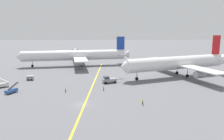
{
  "coord_description": "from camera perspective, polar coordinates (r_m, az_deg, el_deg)",
  "views": [
    {
      "loc": [
        6.18,
        -60.48,
        21.3
      ],
      "look_at": [
        9.04,
        29.53,
        4.0
      ],
      "focal_mm": 36.77,
      "sensor_mm": 36.0,
      "label": 1
    }
  ],
  "objects": [
    {
      "name": "ground_plane",
      "position": [
        64.42,
        -7.3,
        -8.53
      ],
      "size": [
        600.0,
        600.0,
        0.0
      ],
      "primitive_type": "plane",
      "color": "slate"
    },
    {
      "name": "gse_stair_truck_yellow",
      "position": [
        90.11,
        -25.73,
        -3.23
      ],
      "size": [
        4.92,
        3.78,
        4.06
      ],
      "color": "silver",
      "rests_on": "ground"
    },
    {
      "name": "pushback_tug",
      "position": [
        87.29,
        -0.79,
        -2.44
      ],
      "size": [
        8.42,
        4.11,
        2.86
      ],
      "color": "gray",
      "rests_on": "ground"
    },
    {
      "name": "taxiway_stripe",
      "position": [
        73.81,
        -5.74,
        -5.95
      ],
      "size": [
        7.28,
        119.84,
        0.01
      ],
      "primitive_type": "cube",
      "rotation": [
        0.0,
        0.0,
        -0.06
      ],
      "color": "yellow",
      "rests_on": "ground"
    },
    {
      "name": "ground_crew_ramp_agent_by_cones",
      "position": [
        64.22,
        7.63,
        -7.83
      ],
      "size": [
        0.36,
        0.48,
        1.57
      ],
      "color": "black",
      "rests_on": "ground"
    },
    {
      "name": "gse_belt_loader_portside",
      "position": [
        81.14,
        -23.72,
        -4.68
      ],
      "size": [
        3.36,
        4.97,
        3.02
      ],
      "color": "#2D5199",
      "rests_on": "ground"
    },
    {
      "name": "airliner_at_gate_left",
      "position": [
        126.03,
        -9.15,
        3.6
      ],
      "size": [
        60.39,
        39.47,
        15.57
      ],
      "color": "silver",
      "rests_on": "ground"
    },
    {
      "name": "ground_crew_marshaller_foreground",
      "position": [
        77.07,
        -2.1,
        -4.54
      ],
      "size": [
        0.36,
        0.5,
        1.6
      ],
      "color": "#4C4C51",
      "rests_on": "ground"
    },
    {
      "name": "airliner_being_pushed",
      "position": [
        101.66,
        15.88,
        1.69
      ],
      "size": [
        50.95,
        44.09,
        17.2
      ],
      "color": "white",
      "rests_on": "ground"
    },
    {
      "name": "ground_crew_wing_walker_right",
      "position": [
        77.05,
        -11.49,
        -4.75
      ],
      "size": [
        0.36,
        0.36,
        1.61
      ],
      "color": "#2D3351",
      "rests_on": "ground"
    },
    {
      "name": "gse_baggage_cart_trailing",
      "position": [
        97.43,
        -19.68,
        -1.88
      ],
      "size": [
        2.76,
        1.64,
        1.71
      ],
      "color": "gray",
      "rests_on": "ground"
    },
    {
      "name": "jet_bridge",
      "position": [
        154.96,
        -9.15,
        4.45
      ],
      "size": [
        5.04,
        18.12,
        6.12
      ],
      "color": "#B7B7BC",
      "rests_on": "ground"
    }
  ]
}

